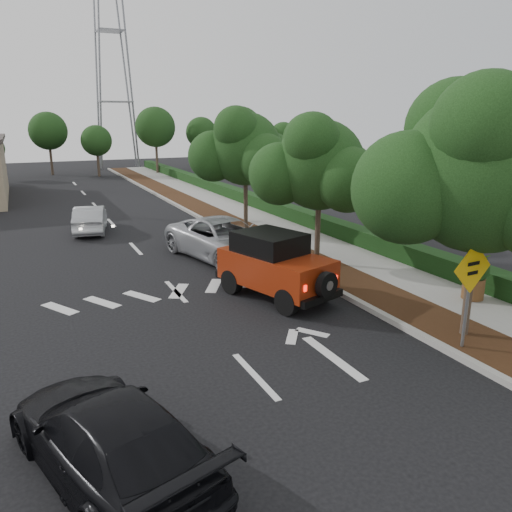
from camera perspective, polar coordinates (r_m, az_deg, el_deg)
ground at (r=11.10m, az=-0.10°, el=-13.54°), size 120.00×120.00×0.00m
curb at (r=23.15m, az=-2.42°, el=2.26°), size 0.20×70.00×0.15m
planting_strip at (r=23.55m, az=-0.17°, el=2.46°), size 1.80×70.00×0.12m
sidewalk at (r=24.40m, az=3.88°, el=2.89°), size 2.00×70.00×0.12m
hedge at (r=25.02m, az=6.70°, el=3.94°), size 0.80×70.00×0.80m
transmission_tower at (r=57.92m, az=-15.29°, el=9.67°), size 7.00×4.00×28.00m
street_tree_near at (r=13.86m, az=22.57°, el=-8.62°), size 3.80×3.80×5.92m
street_tree_mid at (r=18.89m, az=6.91°, el=-1.15°), size 3.20×3.20×5.32m
street_tree_far at (r=24.45m, az=-1.17°, el=2.81°), size 3.40×3.40×5.62m
red_jeep at (r=15.35m, az=1.80°, el=-0.99°), size 2.73×4.12×2.02m
silver_suv_ahead at (r=19.57m, az=-3.60°, el=1.92°), size 3.81×6.13×1.58m
black_suv_oncoming at (r=8.43m, az=-16.46°, el=-19.21°), size 3.14×5.02×1.35m
silver_sedan_oncoming at (r=25.56m, az=-18.41°, el=4.05°), size 2.11×4.11×1.29m
speed_hump_sign at (r=12.47m, az=23.30°, el=-2.67°), size 1.20×0.12×2.55m
terracotta_planter at (r=16.19m, az=23.75°, el=-1.77°), size 0.80×0.80×1.39m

